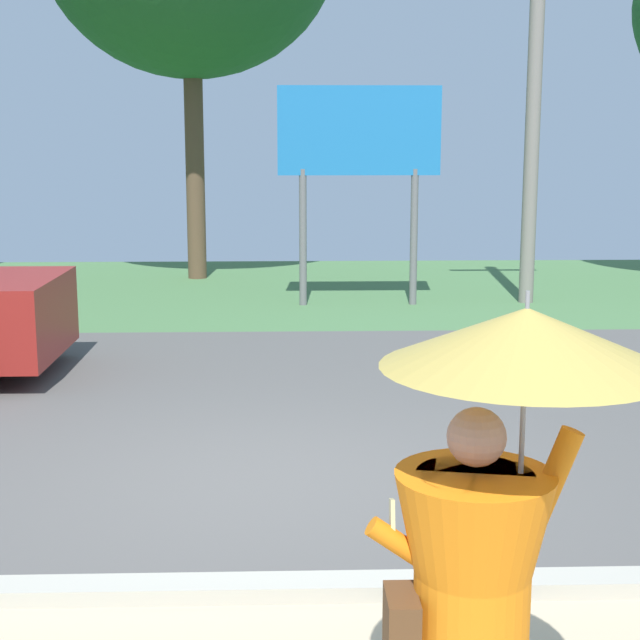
{
  "coord_description": "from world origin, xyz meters",
  "views": [
    {
      "loc": [
        0.14,
        -7.31,
        2.66
      ],
      "look_at": [
        0.41,
        1.0,
        1.1
      ],
      "focal_mm": 54.09,
      "sensor_mm": 36.0,
      "label": 1
    }
  ],
  "objects": [
    {
      "name": "ground_plane",
      "position": [
        0.0,
        2.95,
        -0.05
      ],
      "size": [
        40.0,
        22.0,
        0.2
      ],
      "color": "#565451"
    },
    {
      "name": "monk_pedestrian",
      "position": [
        0.87,
        -3.95,
        1.13
      ],
      "size": [
        1.1,
        1.06,
        2.13
      ],
      "rotation": [
        0.0,
        0.0,
        0.17
      ],
      "color": "orange",
      "rests_on": "ground_plane"
    },
    {
      "name": "utility_pole",
      "position": [
        4.08,
        8.36,
        3.2
      ],
      "size": [
        1.8,
        0.24,
        6.06
      ],
      "color": "gray",
      "rests_on": "ground_plane"
    },
    {
      "name": "roadside_billboard",
      "position": [
        1.27,
        8.22,
        2.55
      ],
      "size": [
        2.6,
        0.12,
        3.5
      ],
      "color": "slate",
      "rests_on": "ground_plane"
    }
  ]
}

